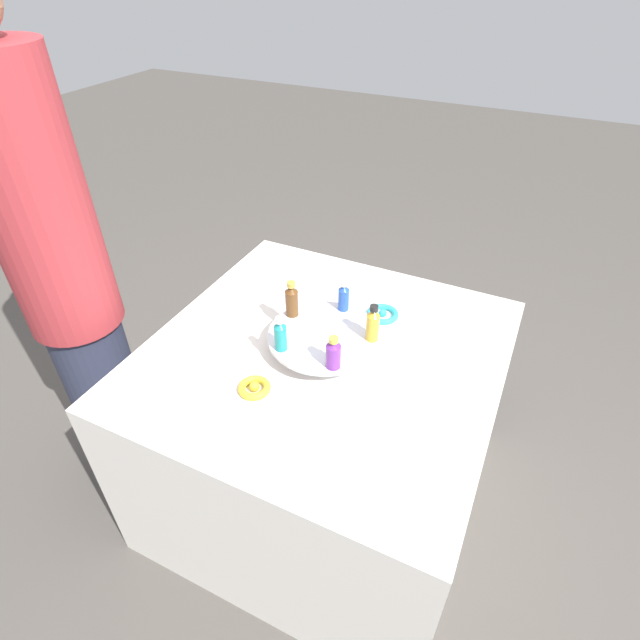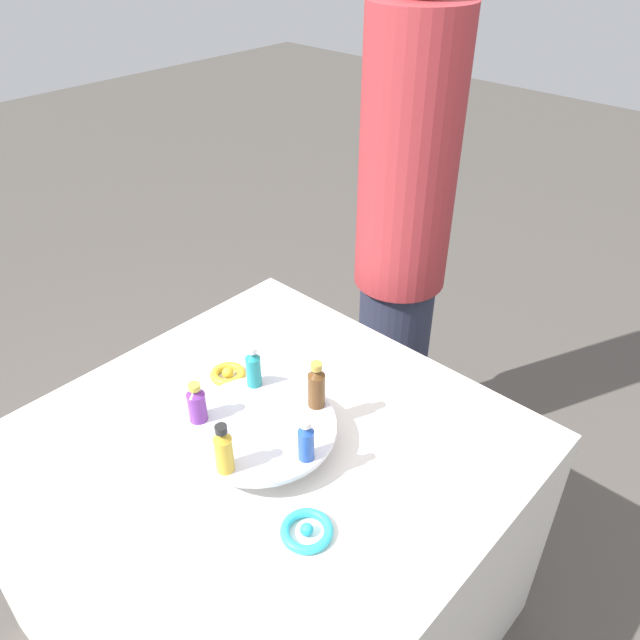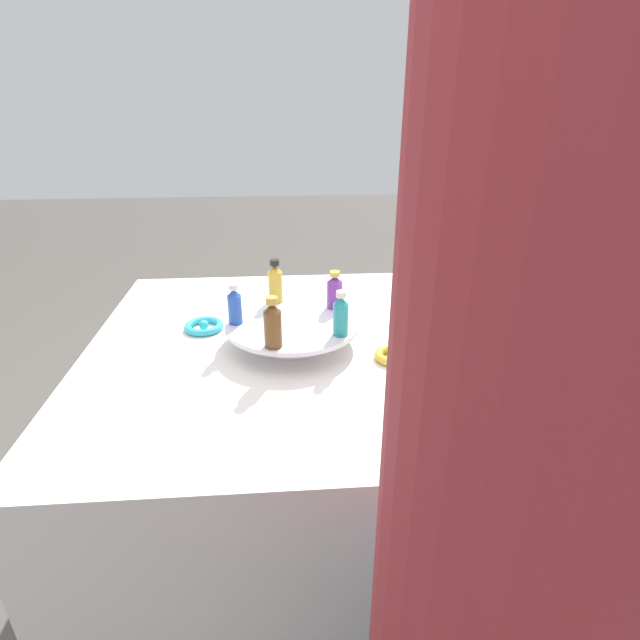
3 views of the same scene
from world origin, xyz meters
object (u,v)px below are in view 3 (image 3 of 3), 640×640
(bottle_brown, at_px, (273,324))
(bottle_gold, at_px, (275,283))
(bottle_teal, at_px, (341,315))
(person_figure, at_px, (515,565))
(ribbon_bow_gold, at_px, (393,355))
(bottle_purple, at_px, (335,291))
(ribbon_bow_teal, at_px, (204,326))
(display_stand, at_px, (292,328))
(bottle_blue, at_px, (235,305))

(bottle_brown, bearing_deg, bottle_gold, 89.04)
(bottle_teal, bearing_deg, person_figure, -82.12)
(ribbon_bow_gold, bearing_deg, bottle_brown, -173.83)
(bottle_purple, height_order, ribbon_bow_teal, bottle_purple)
(bottle_purple, relative_size, bottle_teal, 0.92)
(bottle_gold, xyz_separation_m, ribbon_bow_gold, (0.29, -0.24, -0.11))
(display_stand, bearing_deg, bottle_gold, 107.04)
(bottle_teal, bearing_deg, display_stand, 143.04)
(bottle_gold, xyz_separation_m, bottle_brown, (-0.00, -0.28, 0.00))
(bottle_purple, bearing_deg, ribbon_bow_gold, -55.96)
(bottle_purple, relative_size, ribbon_bow_gold, 1.10)
(bottle_brown, height_order, ribbon_bow_teal, bottle_brown)
(bottle_teal, distance_m, ribbon_bow_gold, 0.17)
(display_stand, height_order, ribbon_bow_gold, display_stand)
(ribbon_bow_gold, height_order, person_figure, person_figure)
(bottle_gold, height_order, ribbon_bow_teal, bottle_gold)
(display_stand, xyz_separation_m, bottle_blue, (-0.14, 0.00, 0.07))
(bottle_teal, height_order, person_figure, person_figure)
(bottle_brown, distance_m, ribbon_bow_teal, 0.33)
(bottle_purple, distance_m, bottle_gold, 0.17)
(display_stand, height_order, bottle_gold, bottle_gold)
(bottle_teal, xyz_separation_m, ribbon_bow_teal, (-0.36, 0.19, -0.11))
(bottle_brown, relative_size, bottle_teal, 1.09)
(ribbon_bow_teal, bearing_deg, ribbon_bow_gold, -23.19)
(bottle_blue, relative_size, person_figure, 0.06)
(bottle_brown, height_order, ribbon_bow_gold, bottle_brown)
(bottle_gold, bearing_deg, bottle_teal, -54.96)
(bottle_gold, bearing_deg, bottle_purple, -18.96)
(bottle_brown, xyz_separation_m, ribbon_bow_teal, (-0.20, 0.24, -0.11))
(bottle_brown, xyz_separation_m, ribbon_bow_gold, (0.29, 0.03, -0.11))
(bottle_teal, xyz_separation_m, person_figure, (0.10, -0.73, 0.03))
(bottle_brown, bearing_deg, ribbon_bow_teal, 129.37)
(bottle_gold, distance_m, ribbon_bow_teal, 0.23)
(bottle_gold, bearing_deg, bottle_brown, -90.96)
(bottle_gold, height_order, bottle_brown, same)
(bottle_blue, xyz_separation_m, bottle_teal, (0.26, -0.09, 0.00))
(bottle_brown, relative_size, ribbon_bow_teal, 1.14)
(person_figure, bearing_deg, ribbon_bow_teal, 11.75)
(bottle_gold, distance_m, bottle_teal, 0.28)
(bottle_brown, bearing_deg, bottle_blue, 125.04)
(bottle_gold, xyz_separation_m, ribbon_bow_teal, (-0.20, -0.03, -0.11))
(bottle_blue, relative_size, ribbon_bow_gold, 1.12)
(bottle_gold, relative_size, ribbon_bow_teal, 1.14)
(bottle_blue, distance_m, ribbon_bow_gold, 0.42)
(bottle_blue, relative_size, ribbon_bow_teal, 0.98)
(ribbon_bow_gold, bearing_deg, bottle_teal, 172.03)
(display_stand, relative_size, bottle_gold, 2.84)
(bottle_teal, bearing_deg, ribbon_bow_gold, -7.97)
(bottle_purple, height_order, bottle_blue, bottle_blue)
(bottle_teal, bearing_deg, bottle_brown, -162.96)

